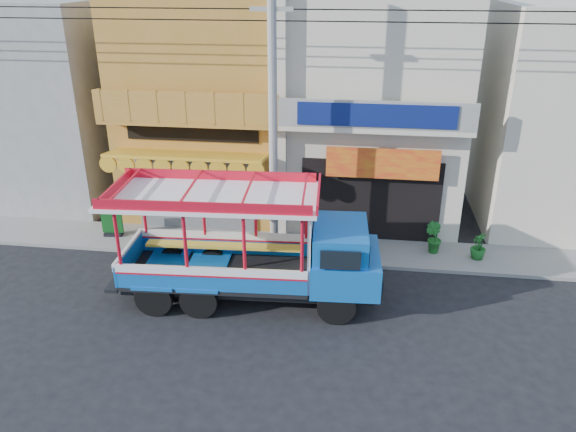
% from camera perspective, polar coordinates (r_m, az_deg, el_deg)
% --- Properties ---
extents(ground, '(90.00, 90.00, 0.00)m').
position_cam_1_polar(ground, '(15.32, 0.40, -10.27)').
color(ground, black).
rests_on(ground, ground).
extents(sidewalk, '(30.00, 2.00, 0.12)m').
position_cam_1_polar(sidewalk, '(18.73, 1.98, -3.31)').
color(sidewalk, slate).
rests_on(sidewalk, ground).
extents(shophouse_left, '(6.00, 7.50, 8.24)m').
position_cam_1_polar(shophouse_left, '(21.78, -7.51, 11.71)').
color(shophouse_left, '#AA7825').
rests_on(shophouse_left, ground).
extents(shophouse_right, '(6.00, 6.75, 8.24)m').
position_cam_1_polar(shophouse_right, '(21.05, 8.80, 11.22)').
color(shophouse_right, beige).
rests_on(shophouse_right, ground).
extents(party_pilaster, '(0.35, 0.30, 8.00)m').
position_cam_1_polar(party_pilaster, '(18.23, -0.74, 9.21)').
color(party_pilaster, beige).
rests_on(party_pilaster, ground).
extents(filler_building_left, '(6.00, 6.00, 7.60)m').
position_cam_1_polar(filler_building_left, '(24.62, -23.68, 10.61)').
color(filler_building_left, gray).
rests_on(filler_building_left, ground).
extents(filler_building_right, '(6.00, 6.00, 7.60)m').
position_cam_1_polar(filler_building_right, '(22.40, 27.15, 8.86)').
color(filler_building_right, beige).
rests_on(filler_building_right, ground).
extents(utility_pole, '(28.00, 0.26, 9.00)m').
position_cam_1_polar(utility_pole, '(16.48, -1.04, 11.33)').
color(utility_pole, gray).
rests_on(utility_pole, ground).
extents(songthaew_truck, '(7.43, 2.79, 3.41)m').
position_cam_1_polar(songthaew_truck, '(15.28, -2.20, -3.24)').
color(songthaew_truck, black).
rests_on(songthaew_truck, ground).
extents(green_sign, '(0.72, 0.38, 1.10)m').
position_cam_1_polar(green_sign, '(20.24, -17.43, -0.68)').
color(green_sign, black).
rests_on(green_sign, sidewalk).
extents(potted_plant_a, '(1.21, 1.12, 1.11)m').
position_cam_1_polar(potted_plant_a, '(18.23, 5.74, -2.06)').
color(potted_plant_a, '#1B6121').
rests_on(potted_plant_a, sidewalk).
extents(potted_plant_b, '(0.70, 0.71, 1.00)m').
position_cam_1_polar(potted_plant_b, '(18.77, 14.55, -2.14)').
color(potted_plant_b, '#1B6121').
rests_on(potted_plant_b, sidewalk).
extents(potted_plant_c, '(0.50, 0.50, 0.87)m').
position_cam_1_polar(potted_plant_c, '(18.77, 18.79, -2.92)').
color(potted_plant_c, '#1B6121').
rests_on(potted_plant_c, sidewalk).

